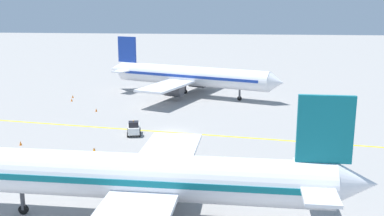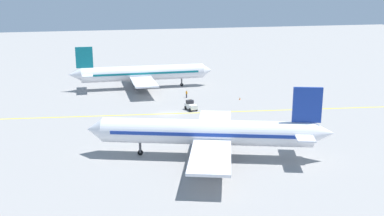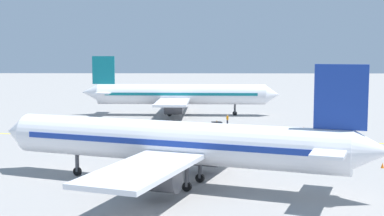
{
  "view_description": "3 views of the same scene",
  "coord_description": "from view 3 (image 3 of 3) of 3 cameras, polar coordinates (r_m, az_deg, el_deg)",
  "views": [
    {
      "loc": [
        57.35,
        8.76,
        16.88
      ],
      "look_at": [
        -0.55,
        2.63,
        3.32
      ],
      "focal_mm": 42.0,
      "sensor_mm": 36.0,
      "label": 1
    },
    {
      "loc": [
        -83.24,
        17.61,
        23.32
      ],
      "look_at": [
        -4.46,
        -3.43,
        2.05
      ],
      "focal_mm": 42.0,
      "sensor_mm": 36.0,
      "label": 2
    },
    {
      "loc": [
        -70.12,
        -2.66,
        11.66
      ],
      "look_at": [
        0.6,
        -1.37,
        3.99
      ],
      "focal_mm": 50.0,
      "sensor_mm": 36.0,
      "label": 3
    }
  ],
  "objects": [
    {
      "name": "ground_plane",
      "position": [
        71.13,
        -1.11,
        -3.25
      ],
      "size": [
        400.0,
        400.0,
        0.0
      ],
      "primitive_type": "plane",
      "color": "gray"
    },
    {
      "name": "apron_yellow_centreline",
      "position": [
        71.13,
        -1.11,
        -3.24
      ],
      "size": [
        17.09,
        118.89,
        0.01
      ],
      "primitive_type": "cube",
      "rotation": [
        0.0,
        0.0,
        -0.14
      ],
      "color": "yellow",
      "rests_on": "ground"
    },
    {
      "name": "airplane_at_gate",
      "position": [
        46.07,
        -1.64,
        -3.75
      ],
      "size": [
        28.12,
        34.43,
        10.6
      ],
      "color": "white",
      "rests_on": "ground"
    },
    {
      "name": "airplane_adjacent_stand",
      "position": [
        95.78,
        -1.41,
        1.43
      ],
      "size": [
        28.12,
        35.47,
        10.6
      ],
      "color": "white",
      "rests_on": "ground"
    },
    {
      "name": "baggage_tug_white",
      "position": [
        72.65,
        2.75,
        -2.33
      ],
      "size": [
        3.25,
        2.29,
        2.11
      ],
      "color": "white",
      "rests_on": "ground"
    },
    {
      "name": "ground_crew_worker",
      "position": [
        83.32,
        3.8,
        -1.24
      ],
      "size": [
        0.55,
        0.33,
        1.68
      ],
      "color": "#23232D",
      "rests_on": "ground"
    },
    {
      "name": "traffic_cone_near_nose",
      "position": [
        56.59,
        19.65,
        -5.78
      ],
      "size": [
        0.32,
        0.32,
        0.55
      ],
      "primitive_type": "cone",
      "color": "orange",
      "rests_on": "ground"
    },
    {
      "name": "traffic_cone_mid_apron",
      "position": [
        79.83,
        11.83,
        -2.14
      ],
      "size": [
        0.32,
        0.32,
        0.55
      ],
      "primitive_type": "cone",
      "color": "orange",
      "rests_on": "ground"
    },
    {
      "name": "traffic_cone_by_wingtip",
      "position": [
        61.62,
        11.57,
        -4.58
      ],
      "size": [
        0.32,
        0.32,
        0.55
      ],
      "primitive_type": "cone",
      "color": "orange",
      "rests_on": "ground"
    }
  ]
}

